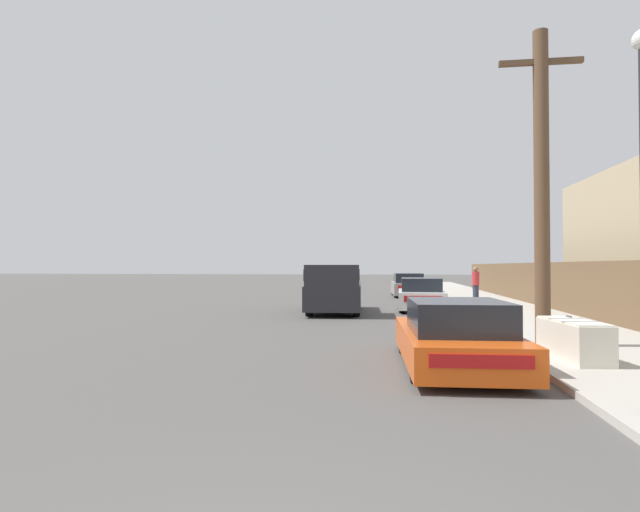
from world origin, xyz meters
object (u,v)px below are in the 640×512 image
object	(u,v)px
car_parked_mid	(421,295)
car_parked_far	(408,286)
parked_sports_car_red	(455,337)
pickup_truck	(334,289)
utility_pole	(542,183)
discarded_fridge	(573,340)
pedestrian	(476,284)

from	to	relation	value
car_parked_mid	car_parked_far	bearing A→B (deg)	92.24
parked_sports_car_red	car_parked_mid	distance (m)	11.95
car_parked_far	pickup_truck	distance (m)	12.10
car_parked_far	utility_pole	size ratio (longest dim) A/B	0.67
discarded_fridge	parked_sports_car_red	size ratio (longest dim) A/B	0.41
car_parked_mid	pedestrian	size ratio (longest dim) A/B	2.36
discarded_fridge	utility_pole	world-z (taller)	utility_pole
discarded_fridge	car_parked_mid	bearing A→B (deg)	93.38
pickup_truck	pedestrian	bearing A→B (deg)	-143.04
pickup_truck	parked_sports_car_red	bearing A→B (deg)	104.95
discarded_fridge	car_parked_mid	size ratio (longest dim) A/B	0.45
car_parked_mid	car_parked_far	size ratio (longest dim) A/B	0.87
discarded_fridge	utility_pole	distance (m)	3.65
car_parked_mid	car_parked_far	distance (m)	9.88
parked_sports_car_red	car_parked_far	bearing A→B (deg)	87.51
discarded_fridge	pedestrian	world-z (taller)	pedestrian
car_parked_far	pedestrian	world-z (taller)	pedestrian
car_parked_mid	utility_pole	world-z (taller)	utility_pole
discarded_fridge	car_parked_far	xyz separation A→B (m)	(-2.25, 21.33, 0.18)
car_parked_far	car_parked_mid	bearing A→B (deg)	-91.32
discarded_fridge	pickup_truck	size ratio (longest dim) A/B	0.34
car_parked_far	pedestrian	bearing A→B (deg)	-66.95
parked_sports_car_red	pickup_truck	distance (m)	10.72
discarded_fridge	pickup_truck	distance (m)	11.19
parked_sports_car_red	car_parked_far	world-z (taller)	car_parked_far
parked_sports_car_red	pedestrian	bearing A→B (deg)	76.59
discarded_fridge	pedestrian	xyz separation A→B (m)	(0.74, 15.01, 0.52)
pickup_truck	utility_pole	distance (m)	10.10
utility_pole	pickup_truck	bearing A→B (deg)	124.54
parked_sports_car_red	pedestrian	distance (m)	15.79
discarded_fridge	car_parked_far	distance (m)	21.45
car_parked_far	pickup_truck	xyz separation A→B (m)	(-3.31, -11.64, 0.29)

